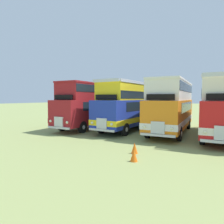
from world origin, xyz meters
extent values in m
plane|color=#8C9956|center=(0.00, 0.00, 0.00)|extent=(200.00, 200.00, 0.00)
cube|color=maroon|center=(-7.86, 0.16, 1.70)|extent=(2.57, 11.00, 2.30)
cube|color=maroon|center=(-7.86, 0.16, 1.10)|extent=(2.61, 11.04, 0.44)
cube|color=#19232D|center=(-7.87, 0.56, 2.30)|extent=(2.58, 8.60, 0.76)
cube|color=#19232D|center=(-7.83, -5.27, 2.35)|extent=(2.20, 0.11, 0.90)
cube|color=silver|center=(-7.83, -5.38, 1.10)|extent=(0.90, 0.13, 0.80)
cube|color=silver|center=(-7.83, -5.41, 0.60)|extent=(2.30, 0.15, 0.16)
sphere|color=#EAEACC|center=(-6.93, -5.39, 1.10)|extent=(0.22, 0.22, 0.22)
sphere|color=#EAEACC|center=(-8.73, -5.40, 1.10)|extent=(0.22, 0.22, 0.22)
cube|color=maroon|center=(-7.87, 0.41, 3.60)|extent=(2.46, 10.10, 1.50)
cube|color=maroon|center=(-7.87, 0.41, 4.42)|extent=(2.52, 10.20, 0.14)
cube|color=#19232D|center=(-7.87, 0.41, 3.90)|extent=(2.50, 10.00, 0.68)
cube|color=black|center=(-7.83, -4.78, 3.10)|extent=(1.90, 0.13, 0.40)
cylinder|color=black|center=(-6.69, -3.72, 0.52)|extent=(0.29, 1.04, 1.04)
cylinder|color=silver|center=(-6.54, -3.72, 0.52)|extent=(0.02, 0.36, 0.36)
cylinder|color=black|center=(-8.99, -3.74, 0.52)|extent=(0.29, 1.04, 1.04)
cylinder|color=silver|center=(-9.14, -3.74, 0.52)|extent=(0.02, 0.36, 0.36)
cylinder|color=black|center=(-6.74, 3.87, 0.52)|extent=(0.29, 1.04, 1.04)
cylinder|color=silver|center=(-6.59, 3.87, 0.52)|extent=(0.02, 0.36, 0.36)
cylinder|color=black|center=(-9.04, 3.85, 0.52)|extent=(0.29, 1.04, 1.04)
cylinder|color=silver|center=(-9.19, 3.85, 0.52)|extent=(0.02, 0.36, 0.36)
cube|color=#1E339E|center=(-3.93, 0.27, 1.70)|extent=(2.90, 9.89, 2.30)
cube|color=yellow|center=(-3.93, 0.27, 1.10)|extent=(2.95, 9.94, 0.44)
cube|color=#19232D|center=(-3.92, 0.67, 2.30)|extent=(2.84, 7.50, 0.76)
cube|color=#19232D|center=(-4.13, -4.56, 2.35)|extent=(2.20, 0.19, 0.90)
cube|color=silver|center=(-4.14, -4.67, 1.10)|extent=(0.90, 0.16, 0.80)
cube|color=silver|center=(-4.14, -4.70, 0.60)|extent=(2.30, 0.24, 0.16)
sphere|color=#EAEACC|center=(-3.24, -4.72, 1.10)|extent=(0.22, 0.22, 0.22)
sphere|color=#EAEACC|center=(-5.04, -4.65, 1.10)|extent=(0.22, 0.22, 0.22)
cube|color=yellow|center=(-3.92, 0.52, 3.60)|extent=(2.77, 8.99, 1.50)
cube|color=silver|center=(-4.11, -4.12, 4.40)|extent=(2.40, 0.20, 0.24)
cube|color=silver|center=(-3.76, 4.47, 4.40)|extent=(2.40, 0.20, 0.24)
cube|color=silver|center=(-2.72, 0.47, 4.40)|extent=(0.47, 8.90, 0.24)
cube|color=silver|center=(-5.12, 0.57, 4.40)|extent=(0.47, 8.90, 0.24)
cube|color=#19232D|center=(-3.92, 0.52, 3.30)|extent=(2.80, 8.89, 0.64)
cube|color=black|center=(-4.11, -4.07, 3.10)|extent=(1.90, 0.20, 0.40)
cylinder|color=black|center=(-2.92, -3.07, 0.52)|extent=(0.32, 1.05, 1.04)
cylinder|color=silver|center=(-2.77, -3.08, 0.52)|extent=(0.04, 0.36, 0.36)
cylinder|color=black|center=(-5.22, -2.98, 0.52)|extent=(0.32, 1.05, 1.04)
cylinder|color=silver|center=(-5.37, -2.97, 0.52)|extent=(0.04, 0.36, 0.36)
cylinder|color=black|center=(-2.65, 3.32, 0.52)|extent=(0.32, 1.05, 1.04)
cylinder|color=silver|center=(-2.50, 3.32, 0.52)|extent=(0.04, 0.36, 0.36)
cylinder|color=black|center=(-4.95, 3.42, 0.52)|extent=(0.32, 1.05, 1.04)
cylinder|color=silver|center=(-5.10, 3.42, 0.52)|extent=(0.04, 0.36, 0.36)
cube|color=orange|center=(0.00, 0.18, 1.70)|extent=(2.89, 9.79, 2.30)
cube|color=white|center=(0.00, 0.18, 1.10)|extent=(2.93, 9.83, 0.44)
cube|color=#19232D|center=(-0.02, 0.58, 2.30)|extent=(2.82, 7.39, 0.76)
cube|color=#19232D|center=(0.19, -4.60, 2.35)|extent=(2.20, 0.19, 0.90)
cube|color=silver|center=(0.20, -4.71, 1.10)|extent=(0.90, 0.16, 0.80)
cube|color=silver|center=(0.20, -4.74, 0.60)|extent=(2.30, 0.23, 0.16)
sphere|color=#EAEACC|center=(1.10, -4.69, 1.10)|extent=(0.22, 0.22, 0.22)
sphere|color=#EAEACC|center=(-0.70, -4.76, 1.10)|extent=(0.22, 0.22, 0.22)
cube|color=white|center=(-0.01, 0.43, 3.60)|extent=(2.75, 8.88, 1.50)
cube|color=white|center=(-0.01, 0.43, 4.42)|extent=(2.82, 8.99, 0.14)
cube|color=#19232D|center=(-0.01, 0.43, 3.90)|extent=(2.79, 8.78, 0.68)
cube|color=black|center=(0.17, -4.11, 3.10)|extent=(1.90, 0.20, 0.40)
cylinder|color=black|center=(1.28, -3.02, 0.52)|extent=(0.32, 1.05, 1.04)
cylinder|color=silver|center=(1.43, -3.01, 0.52)|extent=(0.03, 0.36, 0.36)
cylinder|color=black|center=(-1.02, -3.11, 0.52)|extent=(0.32, 1.05, 1.04)
cylinder|color=silver|center=(-1.17, -3.12, 0.52)|extent=(0.03, 0.36, 0.36)
cylinder|color=black|center=(1.03, 3.27, 0.52)|extent=(0.32, 1.05, 1.04)
cylinder|color=silver|center=(1.18, 3.28, 0.52)|extent=(0.03, 0.36, 0.36)
cylinder|color=black|center=(-1.27, 3.18, 0.52)|extent=(0.32, 1.05, 1.04)
cylinder|color=silver|center=(-1.42, 3.17, 0.52)|extent=(0.03, 0.36, 0.36)
cube|color=red|center=(3.93, 0.14, 1.70)|extent=(2.55, 10.33, 2.30)
cube|color=silver|center=(3.93, 0.14, 1.10)|extent=(2.59, 10.37, 0.44)
cube|color=#19232D|center=(3.93, 0.54, 2.30)|extent=(2.57, 7.93, 0.76)
cube|color=#19232D|center=(3.96, -4.96, 2.35)|extent=(2.20, 0.11, 0.90)
cube|color=silver|center=(3.96, -5.07, 1.10)|extent=(0.90, 0.12, 0.80)
cube|color=silver|center=(3.96, -5.10, 0.60)|extent=(2.30, 0.15, 0.16)
sphere|color=#EAEACC|center=(3.06, -5.08, 1.10)|extent=(0.22, 0.22, 0.22)
cube|color=silver|center=(3.93, 0.39, 3.60)|extent=(2.44, 9.43, 1.50)
cube|color=silver|center=(3.91, 4.60, 4.40)|extent=(2.40, 0.11, 0.24)
cube|color=silver|center=(2.73, 0.39, 4.40)|extent=(0.14, 9.41, 0.24)
cube|color=#19232D|center=(3.93, 0.39, 3.30)|extent=(2.48, 9.33, 0.64)
cube|color=black|center=(3.95, -4.47, 3.10)|extent=(1.90, 0.13, 0.40)
cylinder|color=black|center=(2.80, -3.42, 0.52)|extent=(0.28, 1.04, 1.04)
cylinder|color=silver|center=(2.65, -3.42, 0.52)|extent=(0.02, 0.36, 0.36)
cylinder|color=black|center=(2.77, 3.49, 0.52)|extent=(0.28, 1.04, 1.04)
cylinder|color=silver|center=(2.62, 3.49, 0.52)|extent=(0.02, 0.36, 0.36)
cone|color=orange|center=(0.23, -8.82, 0.29)|extent=(0.36, 0.36, 0.59)
cone|color=orange|center=(-0.28, -7.50, 0.30)|extent=(0.36, 0.36, 0.60)
camera|label=1|loc=(3.85, -17.60, 3.04)|focal=32.23mm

